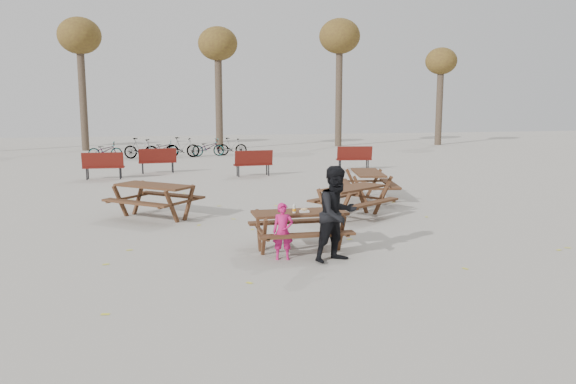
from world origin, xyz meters
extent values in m
plane|color=gray|center=(0.00, 0.00, 0.00)|extent=(80.00, 80.00, 0.00)
cube|color=#342213|center=(0.00, 0.00, 0.75)|extent=(1.80, 0.70, 0.05)
cube|color=#342213|center=(0.00, -0.60, 0.45)|extent=(1.80, 0.25, 0.05)
cube|color=#342213|center=(0.00, 0.60, 0.45)|extent=(1.80, 0.25, 0.05)
cylinder|color=#342213|center=(-0.75, -0.30, 0.36)|extent=(0.08, 0.08, 0.73)
cylinder|color=#342213|center=(-0.75, 0.30, 0.36)|extent=(0.08, 0.08, 0.73)
cylinder|color=#342213|center=(0.75, -0.30, 0.36)|extent=(0.08, 0.08, 0.73)
cylinder|color=#342213|center=(0.75, 0.30, 0.36)|extent=(0.08, 0.08, 0.73)
cube|color=white|center=(0.07, -0.11, 0.79)|extent=(0.18, 0.11, 0.03)
ellipsoid|color=tan|center=(0.07, -0.11, 0.83)|extent=(0.14, 0.06, 0.05)
cylinder|color=silver|center=(-0.13, -0.11, 0.85)|extent=(0.06, 0.06, 0.15)
cylinder|color=#FE980D|center=(-0.13, -0.11, 0.83)|extent=(0.07, 0.07, 0.05)
cylinder|color=white|center=(-0.13, -0.11, 0.94)|extent=(0.03, 0.03, 0.02)
imported|color=#BE1761|center=(-0.44, -0.53, 0.52)|extent=(0.41, 0.30, 1.05)
imported|color=black|center=(0.48, -0.86, 0.87)|extent=(1.03, 0.93, 1.74)
imported|color=black|center=(-5.35, 19.80, 0.44)|extent=(1.70, 0.65, 0.88)
imported|color=black|center=(-3.57, 19.41, 0.54)|extent=(1.85, 1.04, 1.07)
imported|color=black|center=(-2.47, 20.71, 0.43)|extent=(1.65, 0.58, 0.87)
imported|color=black|center=(-1.44, 19.75, 0.53)|extent=(1.78, 0.56, 1.06)
imported|color=black|center=(-0.07, 20.13, 0.47)|extent=(1.89, 1.01, 0.94)
imported|color=black|center=(1.24, 20.28, 0.48)|extent=(1.63, 0.54, 0.97)
cylinder|color=#382B21|center=(-7.00, 25.50, 3.15)|extent=(0.44, 0.44, 6.30)
ellipsoid|color=brown|center=(-7.00, 25.50, 6.75)|extent=(2.52, 2.52, 2.14)
cylinder|color=#382B21|center=(1.00, 24.50, 2.97)|extent=(0.44, 0.44, 5.95)
ellipsoid|color=brown|center=(1.00, 24.50, 6.38)|extent=(2.38, 2.38, 2.02)
cylinder|color=#382B21|center=(9.00, 25.50, 3.32)|extent=(0.44, 0.44, 6.65)
ellipsoid|color=brown|center=(9.00, 25.50, 7.12)|extent=(2.66, 2.66, 2.26)
cylinder|color=#382B21|center=(16.00, 25.00, 2.62)|extent=(0.44, 0.44, 5.25)
ellipsoid|color=brown|center=(16.00, 25.00, 5.62)|extent=(2.10, 2.10, 1.79)
camera|label=1|loc=(-2.56, -10.29, 2.84)|focal=35.00mm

